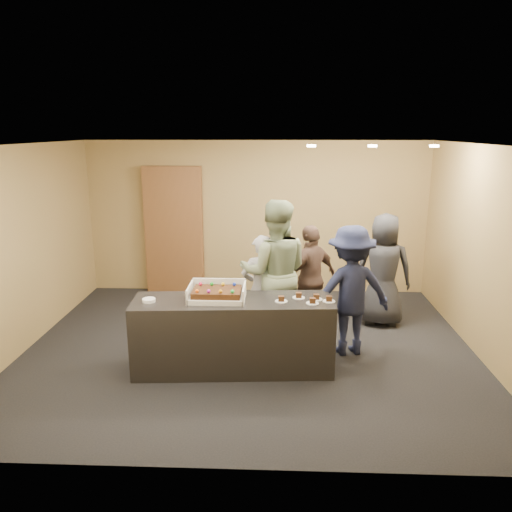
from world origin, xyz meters
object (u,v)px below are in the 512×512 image
Objects in this scene: person_server_grey at (261,289)px; person_sage_man at (275,273)px; plate_stack at (149,300)px; person_navy_man at (350,291)px; serving_counter at (233,335)px; person_dark_suit at (383,270)px; sheet_cake at (217,292)px; storage_cabinet at (174,230)px; person_brown_extra at (311,278)px; cake_box at (217,295)px.

person_server_grey is 0.76× the size of person_sage_man.
plate_stack is 0.09× the size of person_navy_man.
person_dark_suit is (2.12, 1.57, 0.40)m from serving_counter.
plate_stack is at bearing 2.91° from person_navy_man.
sheet_cake is 0.81m from plate_stack.
storage_cabinet is 3.15m from plate_stack.
person_brown_extra is (1.21, 1.30, -0.21)m from sheet_cake.
person_sage_man is (0.69, 0.83, 0.05)m from cake_box.
person_sage_man is at bearing 50.32° from cake_box.
cake_box is 0.43× the size of person_brown_extra.
sheet_cake is at bearing -69.59° from storage_cabinet.
serving_counter is at bearing 53.64° from person_server_grey.
person_navy_man is at bearing 65.48° from person_dark_suit.
plate_stack is 2.46m from person_brown_extra.
serving_counter is 1.63m from person_navy_man.
person_server_grey is 0.89× the size of person_navy_man.
person_navy_man reaches higher than cake_box.
sheet_cake is (-0.19, -0.00, 0.55)m from serving_counter.
serving_counter is 1.53× the size of person_brown_extra.
person_dark_suit is at bearing 28.47° from plate_stack.
sheet_cake is (1.12, -3.02, -0.13)m from storage_cabinet.
cake_box is (-0.19, 0.02, 0.50)m from serving_counter.
plate_stack is at bearing -177.64° from serving_counter.
serving_counter is 1.41× the size of person_dark_suit.
person_dark_suit reaches higher than sheet_cake.
person_server_grey is at bearing -8.49° from person_brown_extra.
plate_stack is 0.10× the size of person_brown_extra.
cake_box is 0.44× the size of person_server_grey.
cake_box is 1.08m from person_sage_man.
person_dark_suit is (1.09, 0.28, 0.06)m from person_brown_extra.
cake_box is 1.75m from person_navy_man.
person_dark_suit is (0.64, 1.02, -0.00)m from person_navy_man.
cake_box reaches higher than plate_stack.
person_sage_man is 1.16× the size of person_navy_man.
person_server_grey is at bearing 65.83° from serving_counter.
storage_cabinet is 3.21m from cake_box.
person_server_grey is at bearing 29.04° from person_dark_suit.
sheet_cake is 0.36× the size of person_brown_extra.
person_dark_suit is at bearing 34.32° from sheet_cake.
person_navy_man is at bearing 148.98° from person_server_grey.
person_server_grey is (0.32, 0.86, 0.31)m from serving_counter.
person_sage_man is at bearing 31.42° from person_dark_suit.
person_brown_extra is (-0.46, 0.75, -0.07)m from person_navy_man.
person_brown_extra is at bearing 47.77° from serving_counter.
storage_cabinet is 2.83m from person_sage_man.
plate_stack is at bearing 31.73° from person_sage_man.
plate_stack is at bearing 35.89° from person_dark_suit.
cake_box is at bearing 6.17° from person_brown_extra.
person_server_grey is at bearing -53.01° from storage_cabinet.
person_navy_man reaches higher than person_dark_suit.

